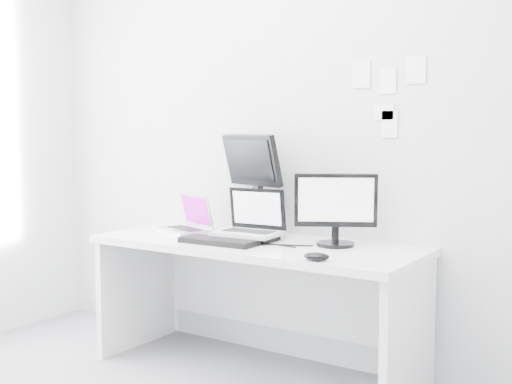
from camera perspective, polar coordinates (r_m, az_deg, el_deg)
back_wall at (r=3.74m, az=2.89°, el=5.79°), size 3.60×0.00×3.60m
desk at (r=3.58m, az=-0.09°, el=-10.14°), size 1.80×0.70×0.73m
macbook at (r=3.83m, az=-6.42°, el=-1.77°), size 0.38×0.33×0.24m
speaker at (r=3.79m, az=-0.21°, el=-2.13°), size 0.11×0.11×0.19m
dell_laptop at (r=3.51m, az=-0.77°, el=-1.97°), size 0.36×0.29×0.29m
rear_monitor at (r=3.73m, az=-0.15°, el=0.80°), size 0.46×0.28×0.59m
samsung_monitor at (r=3.36m, az=7.01°, el=-1.46°), size 0.47×0.38×0.39m
keyboard at (r=3.42m, az=-3.32°, el=-4.34°), size 0.43×0.17×0.03m
mouse at (r=2.99m, az=5.33°, el=-5.67°), size 0.14×0.11×0.04m
wall_note_0 at (r=3.54m, az=9.23°, el=10.13°), size 0.10×0.00×0.14m
wall_note_1 at (r=3.48m, az=11.50°, el=9.52°), size 0.09×0.00×0.13m
wall_note_2 at (r=3.43m, az=13.88°, el=10.38°), size 0.10×0.00×0.14m
wall_note_3 at (r=3.48m, az=11.14°, el=6.89°), size 0.11×0.00×0.08m
wall_note_4 at (r=3.47m, az=11.64°, el=5.84°), size 0.09×0.00×0.14m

